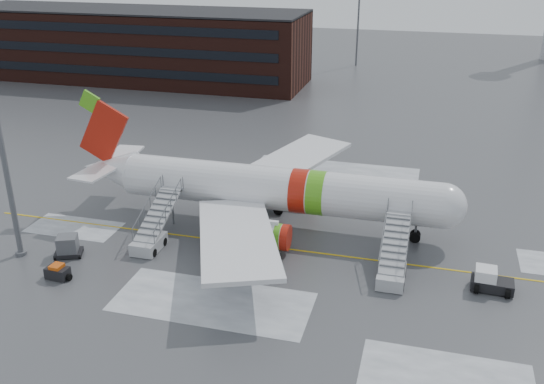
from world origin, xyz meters
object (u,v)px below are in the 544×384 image
(airstair_aft, at_px, (152,234))
(pushback_tug, at_px, (490,281))
(airliner, at_px, (268,188))
(baggage_tractor, at_px, (58,273))
(uld_container, at_px, (68,247))
(airstair_fwd, at_px, (393,265))

(airstair_aft, bearing_deg, pushback_tug, 0.19)
(airstair_aft, height_order, pushback_tug, airstair_aft)
(airliner, bearing_deg, airstair_aft, -141.16)
(airliner, relative_size, airstair_aft, 4.55)
(baggage_tractor, bearing_deg, uld_container, 109.69)
(pushback_tug, distance_m, baggage_tractor, 32.04)
(airliner, xyz_separation_m, pushback_tug, (18.57, -6.45, -2.67))
(airstair_fwd, xyz_separation_m, pushback_tug, (7.00, 0.09, -0.31))
(baggage_tractor, bearing_deg, pushback_tug, 12.26)
(airstair_aft, relative_size, pushback_tug, 2.52)
(airstair_aft, bearing_deg, airliner, 38.84)
(airstair_fwd, distance_m, airstair_aft, 19.68)
(pushback_tug, height_order, baggage_tractor, pushback_tug)
(airliner, xyz_separation_m, airstair_aft, (-8.12, -6.54, -2.35))
(airliner, height_order, uld_container, airliner)
(airliner, height_order, pushback_tug, airliner)
(pushback_tug, bearing_deg, airstair_aft, -179.81)
(airstair_aft, height_order, baggage_tractor, airstair_aft)
(airliner, relative_size, baggage_tractor, 15.57)
(airliner, distance_m, uld_container, 17.30)
(airstair_fwd, distance_m, uld_container, 25.72)
(airstair_fwd, height_order, pushback_tug, airstair_fwd)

